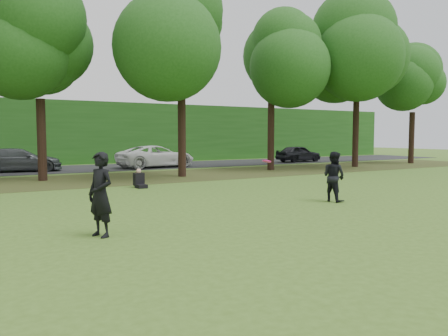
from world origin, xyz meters
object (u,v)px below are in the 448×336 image
(player_left, at_px, (101,195))
(player_right, at_px, (334,177))
(seated_person, at_px, (139,181))
(frisbee, at_px, (267,161))

(player_left, relative_size, player_right, 1.11)
(player_right, bearing_deg, player_left, 90.70)
(seated_person, bearing_deg, player_right, -60.30)
(player_left, bearing_deg, player_right, 73.80)
(player_right, distance_m, seated_person, 8.53)
(seated_person, bearing_deg, frisbee, -81.69)
(frisbee, height_order, seated_person, frisbee)
(player_left, bearing_deg, frisbee, 75.18)
(player_left, height_order, player_right, player_left)
(player_left, relative_size, seated_person, 2.32)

